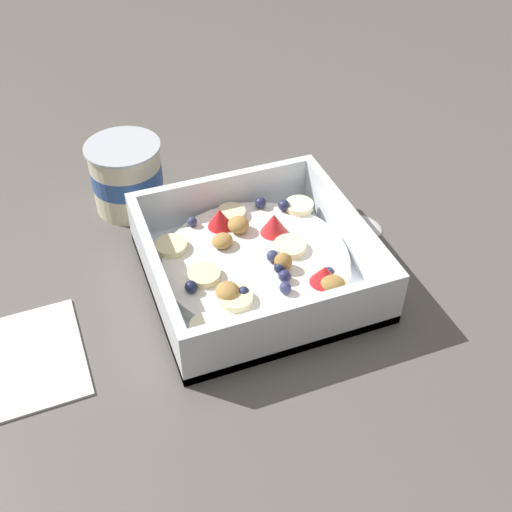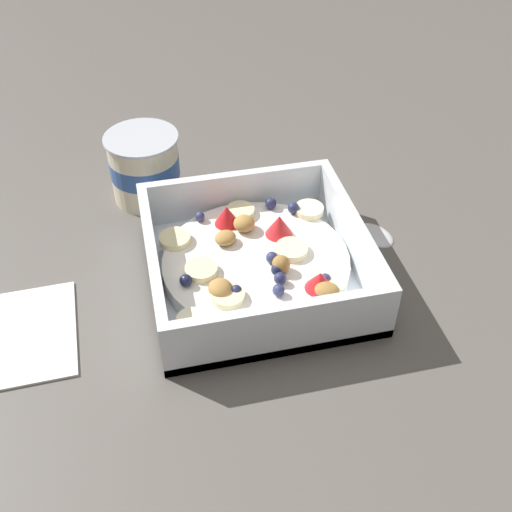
% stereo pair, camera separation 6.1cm
% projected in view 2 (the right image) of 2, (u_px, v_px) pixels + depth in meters
% --- Properties ---
extents(ground_plane, '(2.40, 2.40, 0.00)m').
position_uv_depth(ground_plane, '(251.00, 289.00, 0.62)').
color(ground_plane, '#56514C').
extents(fruit_bowl, '(0.21, 0.21, 0.06)m').
position_uv_depth(fruit_bowl, '(256.00, 263.00, 0.62)').
color(fruit_bowl, white).
rests_on(fruit_bowl, ground).
extents(spoon, '(0.09, 0.16, 0.01)m').
position_uv_depth(spoon, '(358.00, 221.00, 0.70)').
color(spoon, silver).
rests_on(spoon, ground).
extents(yogurt_cup, '(0.08, 0.08, 0.08)m').
position_uv_depth(yogurt_cup, '(145.00, 167.00, 0.71)').
color(yogurt_cup, beige).
rests_on(yogurt_cup, ground).
extents(folded_napkin, '(0.12, 0.12, 0.01)m').
position_uv_depth(folded_napkin, '(10.00, 336.00, 0.57)').
color(folded_napkin, white).
rests_on(folded_napkin, ground).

